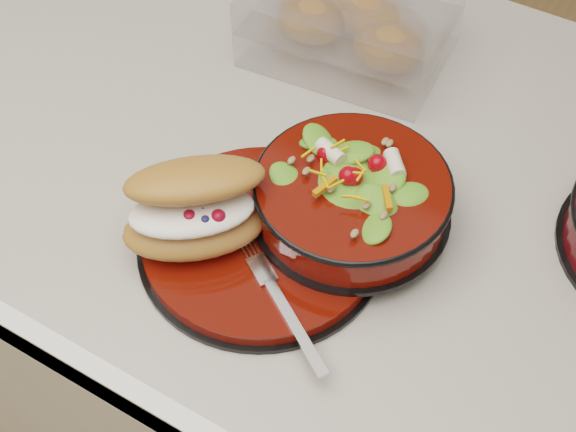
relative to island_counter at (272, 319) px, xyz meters
The scene contains 6 objects.
island_counter is the anchor object (origin of this frame).
dinner_plate 0.49m from the island_counter, 59.73° to the right, with size 0.26×0.26×0.02m.
salad_bowl 0.53m from the island_counter, 29.25° to the right, with size 0.21×0.21×0.09m.
croissant 0.54m from the island_counter, 78.57° to the right, with size 0.16×0.17×0.09m.
fork 0.54m from the island_counter, 54.69° to the right, with size 0.13×0.09×0.00m.
pastry_box 0.52m from the island_counter, 81.42° to the left, with size 0.26×0.20×0.09m.
Camera 1 is at (0.37, -0.58, 1.57)m, focal length 50.00 mm.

